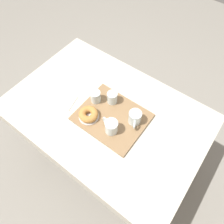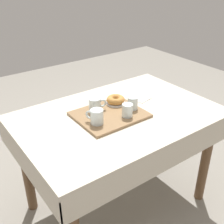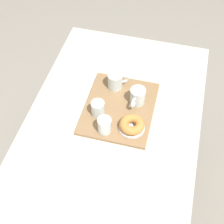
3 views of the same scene
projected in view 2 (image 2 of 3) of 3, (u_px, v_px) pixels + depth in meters
name	position (u px, v px, depth m)	size (l,w,h in m)	color
ground_plane	(117.00, 202.00, 2.06)	(6.00, 6.00, 0.00)	gray
dining_table	(118.00, 130.00, 1.77)	(1.21, 0.81, 0.73)	beige
serving_tray	(110.00, 115.00, 1.70)	(0.40, 0.33, 0.02)	olive
tea_mug_left	(95.00, 105.00, 1.70)	(0.11, 0.07, 0.08)	silver
tea_mug_right	(97.00, 117.00, 1.57)	(0.08, 0.11, 0.08)	silver
water_glass_near	(127.00, 111.00, 1.65)	(0.06, 0.06, 0.08)	silver
water_glass_far	(133.00, 104.00, 1.73)	(0.06, 0.06, 0.08)	silver
donut_plate_left	(116.00, 103.00, 1.80)	(0.12, 0.12, 0.01)	silver
sugar_donut_left	(116.00, 100.00, 1.79)	(0.11, 0.11, 0.04)	#BC7F3D
paper_napkin	(140.00, 98.00, 1.91)	(0.11, 0.12, 0.01)	white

